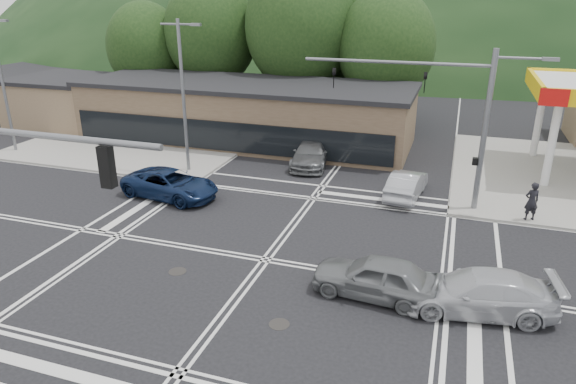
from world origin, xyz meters
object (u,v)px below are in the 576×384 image
(car_blue_west, at_px, (170,184))
(car_northbound, at_px, (311,153))
(car_grey_center, at_px, (376,277))
(car_queue_a, at_px, (407,184))
(car_queue_b, at_px, (369,141))
(car_silver_east, at_px, (479,292))
(pedestrian, at_px, (532,201))

(car_blue_west, bearing_deg, car_northbound, -27.07)
(car_grey_center, xyz_separation_m, car_northbound, (-6.44, 14.01, -0.02))
(car_queue_a, bearing_deg, car_grey_center, 96.61)
(car_grey_center, relative_size, car_queue_a, 1.06)
(car_queue_b, bearing_deg, car_blue_west, 54.12)
(car_grey_center, xyz_separation_m, car_queue_a, (-0.03, 10.24, -0.07))
(car_blue_west, xyz_separation_m, car_silver_east, (15.61, -6.06, 0.00))
(car_silver_east, relative_size, car_queue_a, 1.18)
(car_blue_west, distance_m, pedestrian, 18.23)
(car_northbound, bearing_deg, car_grey_center, -72.93)
(car_queue_a, bearing_deg, car_blue_west, 24.96)
(car_silver_east, relative_size, pedestrian, 2.71)
(car_blue_west, height_order, car_grey_center, car_grey_center)
(car_queue_a, relative_size, car_queue_b, 1.05)
(car_grey_center, relative_size, car_northbound, 0.87)
(car_blue_west, bearing_deg, car_grey_center, -108.34)
(car_queue_a, distance_m, car_queue_b, 8.79)
(car_grey_center, xyz_separation_m, car_silver_east, (3.52, 0.15, -0.04))
(car_queue_a, xyz_separation_m, car_northbound, (-6.41, 3.76, 0.05))
(car_blue_west, distance_m, car_queue_a, 12.72)
(car_blue_west, xyz_separation_m, car_queue_b, (8.60, 12.12, -0.04))
(car_blue_west, xyz_separation_m, car_queue_a, (12.06, 4.04, -0.03))
(car_silver_east, height_order, pedestrian, pedestrian)
(car_grey_center, xyz_separation_m, car_queue_b, (-3.49, 18.32, -0.08))
(car_northbound, bearing_deg, car_queue_a, -38.04)
(car_queue_b, bearing_deg, car_northbound, 55.12)
(car_grey_center, height_order, car_queue_a, car_grey_center)
(car_blue_west, relative_size, car_queue_b, 1.30)
(car_northbound, distance_m, pedestrian, 13.48)
(car_silver_east, bearing_deg, pedestrian, 155.75)
(car_grey_center, distance_m, car_queue_a, 10.24)
(car_silver_east, bearing_deg, car_queue_a, -169.04)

